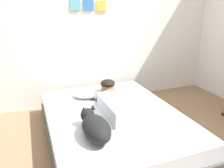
# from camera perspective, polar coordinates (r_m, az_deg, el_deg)

# --- Properties ---
(ground_plane) EXTENTS (12.81, 12.81, 0.00)m
(ground_plane) POSITION_cam_1_polar(r_m,az_deg,el_deg) (2.69, 3.16, -15.48)
(ground_plane) COLOR #8C6B4C
(back_wall) EXTENTS (4.41, 0.12, 2.50)m
(back_wall) POSITION_cam_1_polar(r_m,az_deg,el_deg) (3.59, -6.19, 14.75)
(back_wall) COLOR silver
(back_wall) RESTS_ON ground
(bed) EXTENTS (1.56, 2.03, 0.33)m
(bed) POSITION_cam_1_polar(r_m,az_deg,el_deg) (2.75, 0.31, -10.47)
(bed) COLOR #4C4742
(bed) RESTS_ON ground
(pillow) EXTENTS (0.52, 0.32, 0.11)m
(pillow) POSITION_cam_1_polar(r_m,az_deg,el_deg) (3.13, -5.24, -2.23)
(pillow) COLOR silver
(pillow) RESTS_ON bed
(person_lying) EXTENTS (0.43, 0.92, 0.27)m
(person_lying) POSITION_cam_1_polar(r_m,az_deg,el_deg) (2.72, 1.52, -4.45)
(person_lying) COLOR silver
(person_lying) RESTS_ON bed
(dog) EXTENTS (0.26, 0.57, 0.21)m
(dog) POSITION_cam_1_polar(r_m,az_deg,el_deg) (2.19, -4.40, -10.86)
(dog) COLOR black
(dog) RESTS_ON bed
(coffee_cup) EXTENTS (0.12, 0.09, 0.07)m
(coffee_cup) POSITION_cam_1_polar(r_m,az_deg,el_deg) (3.14, 0.41, -2.40)
(coffee_cup) COLOR #D84C47
(coffee_cup) RESTS_ON bed
(cell_phone) EXTENTS (0.07, 0.14, 0.01)m
(cell_phone) POSITION_cam_1_polar(r_m,az_deg,el_deg) (2.56, -5.18, -8.59)
(cell_phone) COLOR black
(cell_phone) RESTS_ON bed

